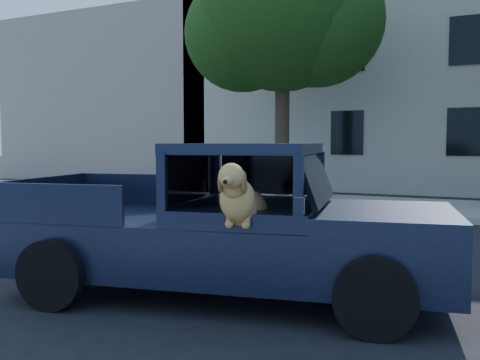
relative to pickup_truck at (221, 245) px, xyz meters
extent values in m
plane|color=black|center=(0.90, 0.19, -0.62)|extent=(120.00, 120.00, 0.00)
cube|color=gray|center=(0.90, 9.39, -0.54)|extent=(60.00, 4.00, 0.15)
cylinder|color=#332619|center=(-3.10, 9.79, 1.58)|extent=(0.44, 0.44, 4.40)
sphere|color=#13350D|center=(-3.10, 9.79, 5.38)|extent=(5.20, 5.20, 5.20)
sphere|color=#13350D|center=(-4.30, 9.49, 4.58)|extent=(3.60, 3.60, 3.60)
sphere|color=#13350D|center=(-2.10, 10.09, 4.88)|extent=(4.00, 4.00, 4.00)
cube|color=tan|center=(-14.10, 16.69, 3.38)|extent=(12.00, 6.00, 8.00)
cube|color=black|center=(0.08, 0.04, 0.00)|extent=(5.40, 2.92, 0.65)
cube|color=black|center=(1.86, 0.39, 0.40)|extent=(1.83, 2.21, 0.16)
cube|color=black|center=(0.32, 0.09, 1.15)|extent=(1.86, 2.15, 0.12)
cube|color=black|center=(1.10, 0.24, 0.81)|extent=(0.57, 1.71, 0.56)
cube|color=black|center=(0.60, -0.31, 0.19)|extent=(0.63, 0.63, 0.37)
cube|color=black|center=(1.33, -0.97, 0.64)|extent=(0.11, 0.07, 0.16)
camera|label=1|loc=(2.98, -5.57, 1.22)|focal=40.00mm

